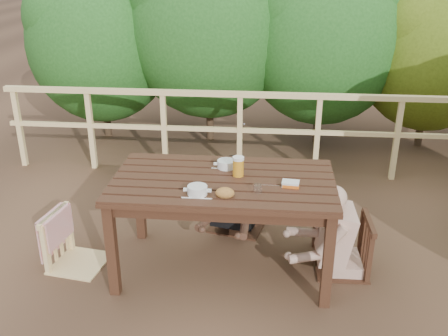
# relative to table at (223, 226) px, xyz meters

# --- Properties ---
(ground) EXTENTS (60.00, 60.00, 0.00)m
(ground) POSITION_rel_table_xyz_m (0.00, 0.00, -0.41)
(ground) COLOR brown
(ground) RESTS_ON ground
(table) EXTENTS (1.75, 0.99, 0.81)m
(table) POSITION_rel_table_xyz_m (0.00, 0.00, 0.00)
(table) COLOR #341D12
(table) RESTS_ON ground
(chair_left) EXTENTS (0.51, 0.51, 0.89)m
(chair_left) POSITION_rel_table_xyz_m (-1.23, -0.07, 0.04)
(chair_left) COLOR #E9C884
(chair_left) RESTS_ON ground
(chair_far) EXTENTS (0.59, 0.59, 0.99)m
(chair_far) POSITION_rel_table_xyz_m (0.07, 0.73, 0.09)
(chair_far) COLOR #341D12
(chair_far) RESTS_ON ground
(chair_right) EXTENTS (0.45, 0.45, 0.89)m
(chair_right) POSITION_rel_table_xyz_m (0.99, 0.08, 0.04)
(chair_right) COLOR #341D12
(chair_right) RESTS_ON ground
(woman) EXTENTS (0.61, 0.69, 1.19)m
(woman) POSITION_rel_table_xyz_m (0.07, 0.75, 0.19)
(woman) COLOR black
(woman) RESTS_ON ground
(diner_right) EXTENTS (0.64, 0.52, 1.26)m
(diner_right) POSITION_rel_table_xyz_m (1.02, 0.08, 0.22)
(diner_right) COLOR #D1A38E
(diner_right) RESTS_ON ground
(railing) EXTENTS (5.60, 0.10, 1.01)m
(railing) POSITION_rel_table_xyz_m (0.00, 2.00, 0.10)
(railing) COLOR #E9C884
(railing) RESTS_ON ground
(hedge_row) EXTENTS (6.60, 1.60, 3.80)m
(hedge_row) POSITION_rel_table_xyz_m (0.40, 3.20, 1.49)
(hedge_row) COLOR #20511B
(hedge_row) RESTS_ON ground
(soup_near) EXTENTS (0.25, 0.25, 0.08)m
(soup_near) POSITION_rel_table_xyz_m (-0.16, -0.29, 0.45)
(soup_near) COLOR silver
(soup_near) RESTS_ON table
(soup_far) EXTENTS (0.25, 0.25, 0.08)m
(soup_far) POSITION_rel_table_xyz_m (0.00, 0.22, 0.45)
(soup_far) COLOR white
(soup_far) RESTS_ON table
(bread_roll) EXTENTS (0.14, 0.11, 0.08)m
(bread_roll) POSITION_rel_table_xyz_m (0.04, -0.30, 0.45)
(bread_roll) COLOR #A86D3A
(bread_roll) RESTS_ON table
(beer_glass) EXTENTS (0.09, 0.09, 0.18)m
(beer_glass) POSITION_rel_table_xyz_m (0.11, 0.07, 0.49)
(beer_glass) COLOR orange
(beer_glass) RESTS_ON table
(tumbler) EXTENTS (0.07, 0.07, 0.08)m
(tumbler) POSITION_rel_table_xyz_m (0.28, -0.21, 0.44)
(tumbler) COLOR silver
(tumbler) RESTS_ON table
(butter_tub) EXTENTS (0.14, 0.11, 0.06)m
(butter_tub) POSITION_rel_table_xyz_m (0.52, -0.09, 0.43)
(butter_tub) COLOR white
(butter_tub) RESTS_ON table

